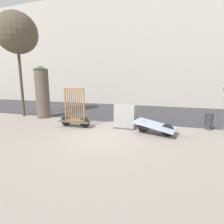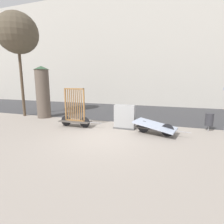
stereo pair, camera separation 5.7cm
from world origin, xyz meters
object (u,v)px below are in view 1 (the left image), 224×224
utility_cabinet (125,118)px  advertising_column (42,92)px  bike_cart_with_bedframe (75,114)px  street_tree (17,33)px  trash_bin (209,119)px  bike_cart_with_mattress (155,126)px

utility_cabinet → advertising_column: advertising_column is taller
advertising_column → bike_cart_with_bedframe: bearing=-24.3°
bike_cart_with_bedframe → advertising_column: bearing=154.5°
street_tree → bike_cart_with_bedframe: bearing=-16.5°
street_tree → trash_bin: bearing=0.0°
bike_cart_with_mattress → trash_bin: trash_bin is taller
trash_bin → bike_cart_with_mattress: bearing=-149.0°
bike_cart_with_bedframe → trash_bin: size_ratio=2.73×
bike_cart_with_mattress → street_tree: size_ratio=0.37×
bike_cart_with_bedframe → utility_cabinet: size_ratio=1.95×
advertising_column → trash_bin: bearing=0.0°
bike_cart_with_mattress → advertising_column: size_ratio=0.74×
bike_cart_with_mattress → utility_cabinet: (-1.65, 0.54, 0.19)m
trash_bin → street_tree: bearing=180.0°
bike_cart_with_mattress → advertising_column: (-7.72, 1.53, 1.38)m
bike_cart_with_mattress → advertising_column: 7.99m
bike_cart_with_bedframe → bike_cart_with_mattress: (4.34, -0.00, -0.30)m
utility_cabinet → trash_bin: 4.31m
trash_bin → street_tree: 13.08m
trash_bin → advertising_column: size_ratio=0.26×
street_tree → advertising_column: bearing=0.0°
utility_cabinet → advertising_column: bearing=170.8°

